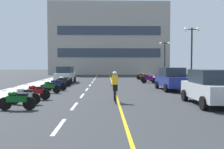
{
  "coord_description": "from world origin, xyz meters",
  "views": [
    {
      "loc": [
        -0.42,
        -2.19,
        2.1
      ],
      "look_at": [
        0.05,
        17.14,
        1.27
      ],
      "focal_mm": 39.31,
      "sensor_mm": 36.0,
      "label": 1
    }
  ],
  "objects_px": {
    "motorcycle_5": "(50,87)",
    "motorcycle_8": "(64,80)",
    "parked_car_far": "(65,75)",
    "motorcycle_7": "(62,82)",
    "parked_car_mid": "(172,79)",
    "parked_car_near": "(210,87)",
    "motorcycle_9": "(149,79)",
    "cyclist_rider": "(115,86)",
    "motorcycle_6": "(56,85)",
    "motorcycle_10": "(149,78)",
    "street_lamp_mid": "(192,43)",
    "motorcycle_12": "(143,76)",
    "motorcycle_3": "(24,95)",
    "street_lamp_far": "(165,52)",
    "motorcycle_2": "(17,100)",
    "motorcycle_4": "(36,92)",
    "motorcycle_11": "(147,77)"
  },
  "relations": [
    {
      "from": "motorcycle_5",
      "to": "motorcycle_8",
      "type": "distance_m",
      "value": 6.64
    },
    {
      "from": "parked_car_far",
      "to": "motorcycle_7",
      "type": "relative_size",
      "value": 2.52
    },
    {
      "from": "motorcycle_5",
      "to": "parked_car_mid",
      "type": "bearing_deg",
      "value": 10.65
    },
    {
      "from": "parked_car_near",
      "to": "motorcycle_9",
      "type": "distance_m",
      "value": 13.94
    },
    {
      "from": "motorcycle_7",
      "to": "cyclist_rider",
      "type": "relative_size",
      "value": 0.95
    },
    {
      "from": "parked_car_far",
      "to": "motorcycle_6",
      "type": "bearing_deg",
      "value": -85.64
    },
    {
      "from": "parked_car_far",
      "to": "motorcycle_9",
      "type": "bearing_deg",
      "value": -7.82
    },
    {
      "from": "motorcycle_10",
      "to": "street_lamp_mid",
      "type": "bearing_deg",
      "value": -65.11
    },
    {
      "from": "street_lamp_mid",
      "to": "motorcycle_5",
      "type": "xyz_separation_m",
      "value": [
        -11.71,
        -4.01,
        -3.46
      ]
    },
    {
      "from": "parked_car_mid",
      "to": "motorcycle_12",
      "type": "relative_size",
      "value": 2.56
    },
    {
      "from": "street_lamp_mid",
      "to": "motorcycle_9",
      "type": "bearing_deg",
      "value": 123.17
    },
    {
      "from": "motorcycle_3",
      "to": "street_lamp_far",
      "type": "bearing_deg",
      "value": 58.48
    },
    {
      "from": "motorcycle_2",
      "to": "motorcycle_5",
      "type": "distance_m",
      "value": 6.53
    },
    {
      "from": "parked_car_near",
      "to": "motorcycle_6",
      "type": "height_order",
      "value": "parked_car_near"
    },
    {
      "from": "parked_car_mid",
      "to": "motorcycle_8",
      "type": "distance_m",
      "value": 10.64
    },
    {
      "from": "parked_car_mid",
      "to": "motorcycle_5",
      "type": "xyz_separation_m",
      "value": [
        -9.33,
        -1.75,
        -0.44
      ]
    },
    {
      "from": "motorcycle_2",
      "to": "motorcycle_4",
      "type": "distance_m",
      "value": 3.22
    },
    {
      "from": "motorcycle_3",
      "to": "motorcycle_4",
      "type": "distance_m",
      "value": 1.67
    },
    {
      "from": "street_lamp_mid",
      "to": "motorcycle_6",
      "type": "xyz_separation_m",
      "value": [
        -11.6,
        -2.34,
        -3.46
      ]
    },
    {
      "from": "motorcycle_5",
      "to": "motorcycle_8",
      "type": "relative_size",
      "value": 0.97
    },
    {
      "from": "motorcycle_9",
      "to": "motorcycle_3",
      "type": "bearing_deg",
      "value": -123.35
    },
    {
      "from": "motorcycle_7",
      "to": "motorcycle_9",
      "type": "height_order",
      "value": "same"
    },
    {
      "from": "parked_car_near",
      "to": "motorcycle_5",
      "type": "distance_m",
      "value": 10.8
    },
    {
      "from": "parked_car_far",
      "to": "motorcycle_6",
      "type": "relative_size",
      "value": 2.49
    },
    {
      "from": "street_lamp_mid",
      "to": "motorcycle_10",
      "type": "height_order",
      "value": "street_lamp_mid"
    },
    {
      "from": "motorcycle_2",
      "to": "motorcycle_6",
      "type": "bearing_deg",
      "value": 89.31
    },
    {
      "from": "street_lamp_far",
      "to": "street_lamp_mid",
      "type": "bearing_deg",
      "value": -90.85
    },
    {
      "from": "parked_car_far",
      "to": "motorcycle_10",
      "type": "distance_m",
      "value": 9.46
    },
    {
      "from": "motorcycle_10",
      "to": "motorcycle_12",
      "type": "xyz_separation_m",
      "value": [
        0.07,
        4.84,
        0.0
      ]
    },
    {
      "from": "motorcycle_4",
      "to": "motorcycle_7",
      "type": "xyz_separation_m",
      "value": [
        0.08,
        8.38,
        0.0
      ]
    },
    {
      "from": "motorcycle_3",
      "to": "motorcycle_9",
      "type": "relative_size",
      "value": 1.01
    },
    {
      "from": "motorcycle_5",
      "to": "motorcycle_11",
      "type": "relative_size",
      "value": 0.97
    },
    {
      "from": "motorcycle_8",
      "to": "motorcycle_2",
      "type": "bearing_deg",
      "value": -89.47
    },
    {
      "from": "motorcycle_3",
      "to": "motorcycle_12",
      "type": "bearing_deg",
      "value": 65.15
    },
    {
      "from": "motorcycle_8",
      "to": "motorcycle_9",
      "type": "relative_size",
      "value": 1.01
    },
    {
      "from": "motorcycle_4",
      "to": "motorcycle_8",
      "type": "bearing_deg",
      "value": 90.24
    },
    {
      "from": "motorcycle_7",
      "to": "cyclist_rider",
      "type": "distance_m",
      "value": 10.5
    },
    {
      "from": "street_lamp_far",
      "to": "motorcycle_4",
      "type": "distance_m",
      "value": 21.81
    },
    {
      "from": "parked_car_near",
      "to": "motorcycle_4",
      "type": "xyz_separation_m",
      "value": [
        -9.44,
        2.04,
        -0.44
      ]
    },
    {
      "from": "motorcycle_4",
      "to": "motorcycle_11",
      "type": "height_order",
      "value": "same"
    },
    {
      "from": "motorcycle_9",
      "to": "motorcycle_10",
      "type": "xyz_separation_m",
      "value": [
        0.2,
        1.43,
        0.0
      ]
    },
    {
      "from": "motorcycle_11",
      "to": "motorcycle_8",
      "type": "bearing_deg",
      "value": -150.23
    },
    {
      "from": "motorcycle_4",
      "to": "motorcycle_12",
      "type": "bearing_deg",
      "value": 63.44
    },
    {
      "from": "street_lamp_far",
      "to": "parked_car_near",
      "type": "bearing_deg",
      "value": -97.11
    },
    {
      "from": "motorcycle_11",
      "to": "motorcycle_12",
      "type": "xyz_separation_m",
      "value": [
        -0.03,
        2.97,
        0.0
      ]
    },
    {
      "from": "motorcycle_7",
      "to": "motorcycle_8",
      "type": "distance_m",
      "value": 1.57
    },
    {
      "from": "parked_car_mid",
      "to": "motorcycle_11",
      "type": "relative_size",
      "value": 2.52
    },
    {
      "from": "motorcycle_4",
      "to": "motorcycle_6",
      "type": "height_order",
      "value": "same"
    },
    {
      "from": "motorcycle_7",
      "to": "motorcycle_12",
      "type": "height_order",
      "value": "same"
    },
    {
      "from": "motorcycle_3",
      "to": "motorcycle_5",
      "type": "xyz_separation_m",
      "value": [
        0.17,
        4.98,
        0.0
      ]
    }
  ]
}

